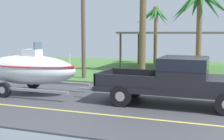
{
  "coord_description": "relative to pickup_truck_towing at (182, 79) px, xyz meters",
  "views": [
    {
      "loc": [
        -0.06,
        -10.98,
        2.73
      ],
      "look_at": [
        -4.27,
        0.54,
        1.21
      ],
      "focal_mm": 48.67,
      "sensor_mm": 36.0,
      "label": 1
    }
  ],
  "objects": [
    {
      "name": "palm_tree_mid",
      "position": [
        -4.09,
        14.35,
        2.87
      ],
      "size": [
        3.04,
        2.35,
        4.95
      ],
      "color": "brown",
      "rests_on": "ground"
    },
    {
      "name": "carport_awning",
      "position": [
        -1.73,
        11.05,
        1.63
      ],
      "size": [
        7.68,
        5.3,
        2.77
      ],
      "color": "#4C4238",
      "rests_on": "ground"
    },
    {
      "name": "utility_pole",
      "position": [
        -6.28,
        4.74,
        2.73
      ],
      "size": [
        0.24,
        1.8,
        7.2
      ],
      "color": "brown",
      "rests_on": "ground"
    },
    {
      "name": "palm_tree_near_left",
      "position": [
        0.14,
        5.07,
        2.96
      ],
      "size": [
        3.41,
        3.18,
        5.08
      ],
      "color": "brown",
      "rests_on": "ground"
    },
    {
      "name": "ground",
      "position": [
        1.42,
        8.03,
        -1.03
      ],
      "size": [
        36.0,
        22.0,
        0.11
      ],
      "color": "#424247"
    },
    {
      "name": "boat_on_trailer",
      "position": [
        -6.78,
        -0.0,
        0.07
      ],
      "size": [
        6.04,
        2.35,
        2.32
      ],
      "color": "gray",
      "rests_on": "ground"
    },
    {
      "name": "pickup_truck_towing",
      "position": [
        0.0,
        0.0,
        0.0
      ],
      "size": [
        5.84,
        2.07,
        1.82
      ],
      "color": "black",
      "rests_on": "ground"
    }
  ]
}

